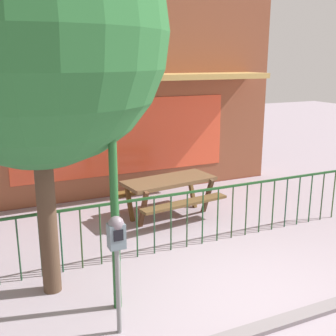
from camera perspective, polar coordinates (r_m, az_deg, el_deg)
The scene contains 8 objects.
ground at distance 5.83m, azimuth 10.83°, elevation -17.15°, with size 40.00×40.00×0.00m, color gray.
pub_storefront at distance 9.55m, azimuth -6.58°, elevation 11.17°, with size 7.66×1.39×4.99m.
patio_fence_front at distance 6.89m, azimuth 2.63°, elevation -5.61°, with size 6.46×0.04×0.97m.
picnic_table_left at distance 8.22m, azimuth 0.14°, elevation -2.59°, with size 1.96×1.58×0.79m.
parking_meter_near at distance 4.66m, azimuth -6.98°, elevation -10.24°, with size 0.18×0.17×1.42m.
street_tree at distance 5.34m, azimuth -17.86°, elevation 17.01°, with size 3.20×3.20×4.94m.
street_lamp at distance 4.79m, azimuth -7.69°, elevation 6.63°, with size 0.28×0.28×3.62m.
curb_edge at distance 5.44m, azimuth 14.64°, elevation -19.92°, with size 10.73×0.20×0.11m, color slate.
Camera 1 is at (-2.98, -3.98, 3.05)m, focal length 44.89 mm.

